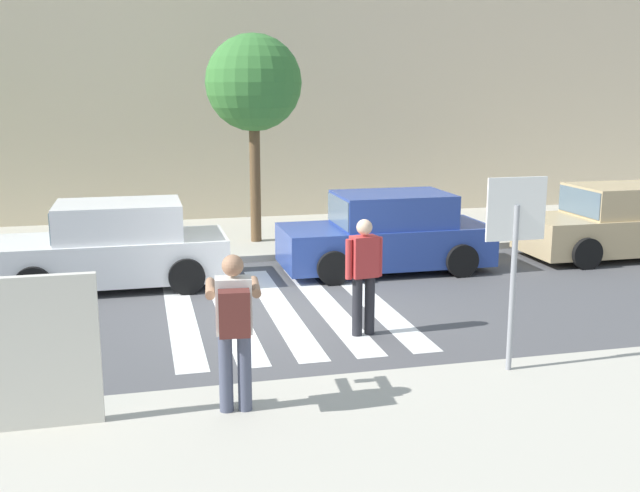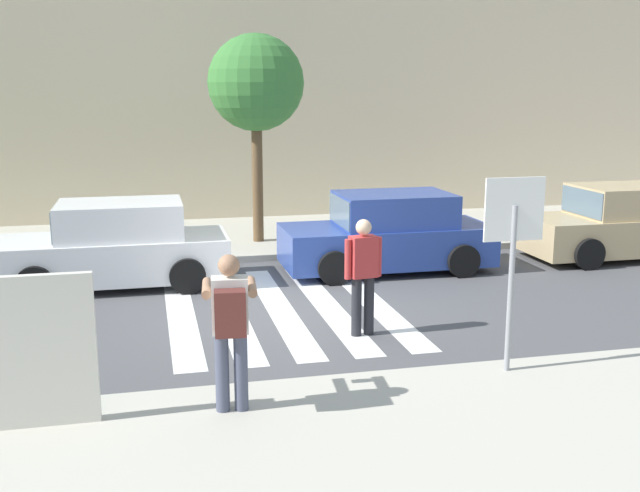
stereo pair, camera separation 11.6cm
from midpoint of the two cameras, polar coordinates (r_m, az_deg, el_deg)
name	(u,v)px [view 1 (the left image)]	position (r m, az deg, el deg)	size (l,w,h in m)	color
ground_plane	(281,311)	(12.22, -3.24, -5.00)	(120.00, 120.00, 0.00)	#4C4C4F
sidewalk_far	(234,237)	(17.97, -6.74, 0.65)	(60.00, 4.80, 0.14)	#B2AD9E
building_facade_far	(212,100)	(22.01, -8.39, 10.92)	(56.00, 4.00, 6.45)	beige
crosswalk_stripe_0	(181,315)	(12.24, -10.83, -5.15)	(0.44, 5.20, 0.01)	silver
crosswalk_stripe_1	(231,311)	(12.30, -7.09, -4.95)	(0.44, 5.20, 0.01)	silver
crosswalk_stripe_2	(279,308)	(12.41, -3.41, -4.72)	(0.44, 5.20, 0.01)	silver
crosswalk_stripe_3	(326,305)	(12.57, 0.19, -4.48)	(0.44, 5.20, 0.01)	silver
crosswalk_stripe_4	(371,301)	(12.78, 3.68, -4.24)	(0.44, 5.20, 0.01)	silver
stop_sign	(515,232)	(9.22, 14.30, 1.07)	(0.76, 0.08, 2.39)	gray
photographer_with_backpack	(234,320)	(7.95, -6.99, -5.61)	(0.63, 0.88, 1.72)	#474C60
pedestrian_crossing	(364,270)	(10.83, 3.06, -1.87)	(0.57, 0.29, 1.72)	#232328
parked_car_white	(114,247)	(14.10, -15.63, -0.10)	(4.10, 1.92, 1.55)	white
parked_car_blue	(387,234)	(14.85, 4.89, 0.89)	(4.10, 1.92, 1.55)	#284293
parked_car_tan	(619,223)	(17.23, 21.64, 1.61)	(4.10, 1.92, 1.55)	tan
street_tree_center	(254,84)	(16.82, -5.29, 12.17)	(2.12, 2.12, 4.60)	brown
advertising_board	(44,352)	(8.15, -20.67, -7.57)	(1.10, 0.11, 1.60)	beige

